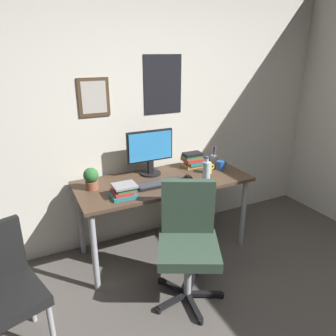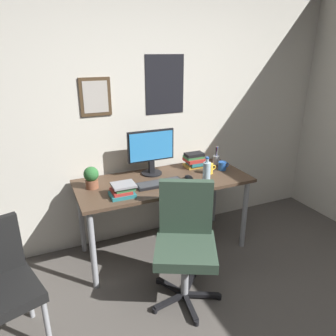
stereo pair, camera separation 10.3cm
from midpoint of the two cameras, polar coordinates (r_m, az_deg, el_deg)
wall_back at (r=3.14m, az=-6.06°, el=9.68°), size 4.40×0.10×2.60m
desk at (r=2.97m, az=-1.84°, el=-3.60°), size 1.62×0.69×0.75m
office_chair at (r=2.51m, az=2.48°, el=-12.28°), size 0.62×0.62×0.95m
side_chair at (r=2.37m, az=-29.18°, el=-18.17°), size 0.53×0.53×0.88m
monitor at (r=3.00m, az=-4.26°, el=3.17°), size 0.46×0.20×0.43m
keyboard at (r=2.82m, az=-2.55°, el=-2.84°), size 0.43×0.15×0.03m
computer_mouse at (r=2.95m, az=2.74°, el=-1.67°), size 0.06×0.11×0.04m
water_bottle at (r=2.84m, az=5.96°, el=-0.73°), size 0.07×0.07×0.25m
coffee_mug_near at (r=3.10m, az=6.40°, el=0.02°), size 0.11×0.07×0.10m
coffee_mug_far at (r=3.22m, az=8.64°, el=0.53°), size 0.12×0.08×0.09m
potted_plant at (r=2.79m, az=-14.82°, el=-1.75°), size 0.13×0.13×0.19m
pen_cup at (r=3.36m, az=7.47°, el=1.65°), size 0.07×0.07×0.20m
book_stack_left at (r=2.61m, az=-9.16°, el=-4.17°), size 0.21×0.18×0.10m
book_stack_right at (r=3.25m, az=3.61°, el=1.48°), size 0.21×0.17×0.15m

